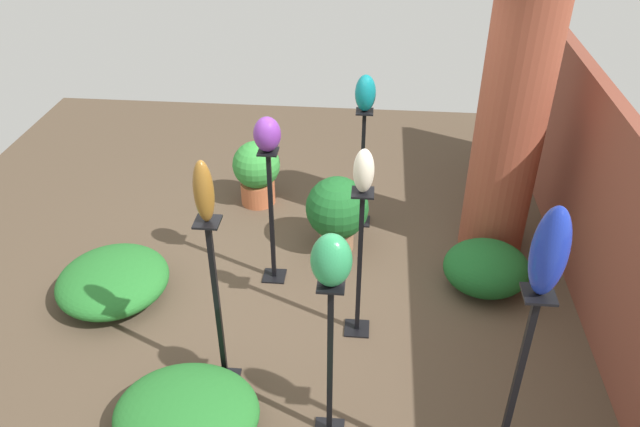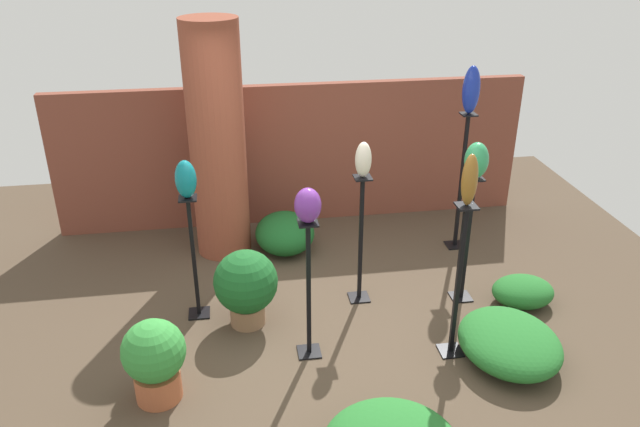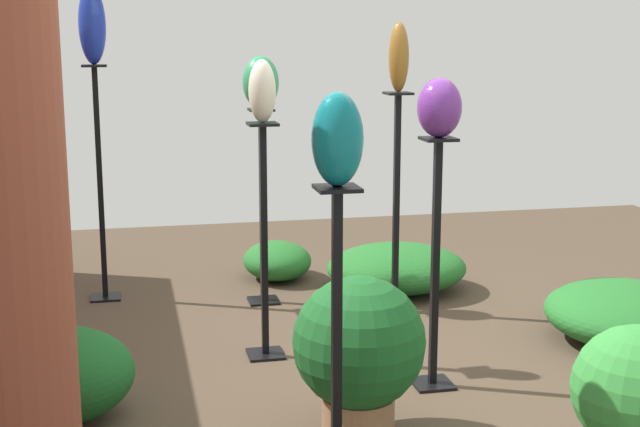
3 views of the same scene
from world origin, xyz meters
name	(u,v)px [view 2 (image 2 of 3)]	position (x,y,z in m)	size (l,w,h in m)	color
ground_plane	(324,330)	(0.00, 0.00, 0.00)	(8.00, 8.00, 0.00)	#4C3D2D
brick_wall_back	(293,154)	(0.00, 2.38, 0.85)	(5.60, 0.12, 1.71)	brown
brick_pillar	(217,143)	(-0.88, 1.71, 1.28)	(0.60, 0.60, 2.56)	brown
pedestal_teal	(194,263)	(-1.15, 0.44, 0.56)	(0.20, 0.20, 1.23)	black
pedestal_violet	(309,296)	(-0.18, -0.29, 0.59)	(0.20, 0.20, 1.28)	black
pedestal_ivory	(361,245)	(0.43, 0.48, 0.60)	(0.20, 0.20, 1.31)	black
pedestal_jade	(467,245)	(1.43, 0.33, 0.60)	(0.20, 0.20, 1.30)	black
pedestal_bronze	(457,288)	(1.04, -0.47, 0.66)	(0.20, 0.20, 1.42)	black
pedestal_cobalt	(461,187)	(1.75, 1.37, 0.73)	(0.20, 0.20, 1.58)	black
art_vase_teal	(186,179)	(-1.15, 0.44, 1.40)	(0.19, 0.19, 0.35)	#0F727A
art_vase_violet	(308,205)	(-0.18, -0.29, 1.42)	(0.21, 0.22, 0.29)	#6B2D8C
art_vase_ivory	(363,160)	(0.43, 0.48, 1.48)	(0.15, 0.15, 0.33)	beige
art_vase_jade	(476,160)	(1.43, 0.33, 1.47)	(0.21, 0.23, 0.34)	#2D9356
art_vase_bronze	(470,180)	(1.04, -0.47, 1.63)	(0.12, 0.13, 0.43)	brown
art_vase_cobalt	(471,90)	(1.75, 1.37, 1.83)	(0.18, 0.18, 0.50)	#192D9E
potted_plant_mid_left	(155,358)	(-1.43, -0.66, 0.38)	(0.50, 0.50, 0.70)	#B25B38
potted_plant_near_pillar	(246,285)	(-0.69, 0.23, 0.42)	(0.59, 0.59, 0.74)	#936B4C
foliage_bed_east	(523,292)	(1.99, 0.14, 0.14)	(0.61, 0.50, 0.27)	#236B28
foliage_bed_west	(509,342)	(1.50, -0.62, 0.16)	(0.85, 0.99, 0.32)	#236B28
foliage_bed_rear	(285,233)	(-0.20, 1.57, 0.22)	(0.66, 0.74, 0.44)	#195923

